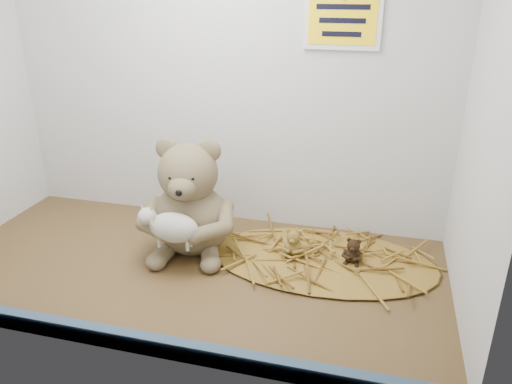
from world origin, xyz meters
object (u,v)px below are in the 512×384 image
(main_teddy, at_px, (190,197))
(mini_teddy_brown, at_px, (353,250))
(mini_teddy_tan, at_px, (294,242))
(toy_lamb, at_px, (174,228))

(main_teddy, xyz_separation_m, mini_teddy_brown, (0.40, 0.03, -0.10))
(main_teddy, distance_m, mini_teddy_brown, 0.42)
(mini_teddy_brown, bearing_deg, mini_teddy_tan, -173.81)
(toy_lamb, bearing_deg, mini_teddy_tan, 26.17)
(mini_teddy_tan, distance_m, mini_teddy_brown, 0.14)
(main_teddy, relative_size, toy_lamb, 1.92)
(mini_teddy_tan, bearing_deg, mini_teddy_brown, 3.78)
(main_teddy, bearing_deg, mini_teddy_tan, -3.96)
(mini_teddy_tan, xyz_separation_m, mini_teddy_brown, (0.14, 0.00, -0.00))
(mini_teddy_tan, relative_size, mini_teddy_brown, 1.11)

